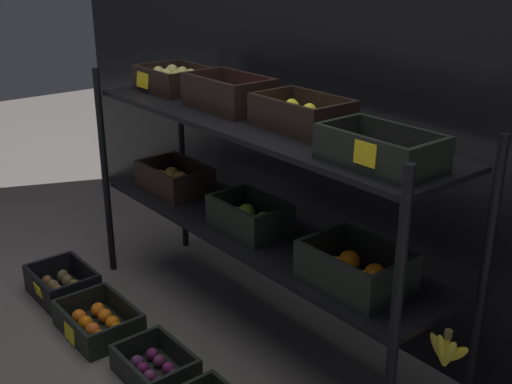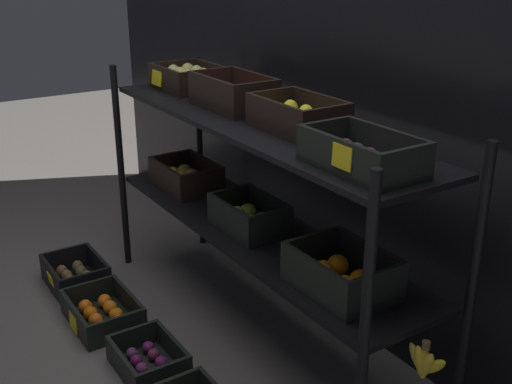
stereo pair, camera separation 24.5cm
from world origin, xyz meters
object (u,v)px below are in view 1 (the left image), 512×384
at_px(crate_ground_tangerine, 99,323).
at_px(crate_ground_plum, 155,368).
at_px(crate_ground_kiwi, 63,286).
at_px(display_rack, 254,170).

bearing_deg(crate_ground_tangerine, crate_ground_plum, 4.00).
bearing_deg(crate_ground_kiwi, display_rack, 34.23).
height_order(crate_ground_kiwi, crate_ground_tangerine, crate_ground_kiwi).
height_order(crate_ground_kiwi, crate_ground_plum, crate_ground_kiwi).
xyz_separation_m(crate_ground_kiwi, crate_ground_tangerine, (0.38, -0.01, -0.01)).
bearing_deg(crate_ground_plum, display_rack, 93.17).
bearing_deg(display_rack, crate_ground_kiwi, -145.77).
height_order(display_rack, crate_ground_kiwi, display_rack).
relative_size(display_rack, crate_ground_kiwi, 5.78).
bearing_deg(crate_ground_plum, crate_ground_kiwi, -178.45).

